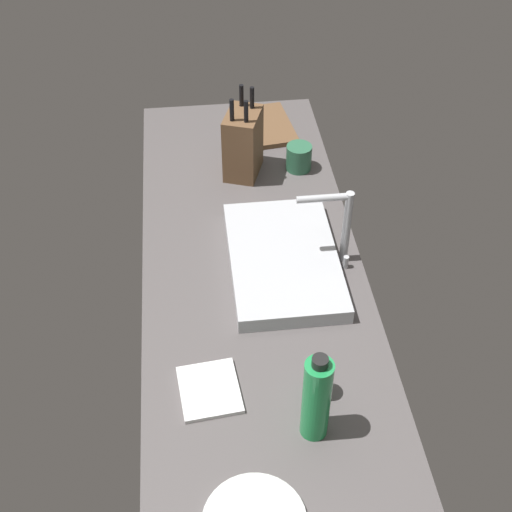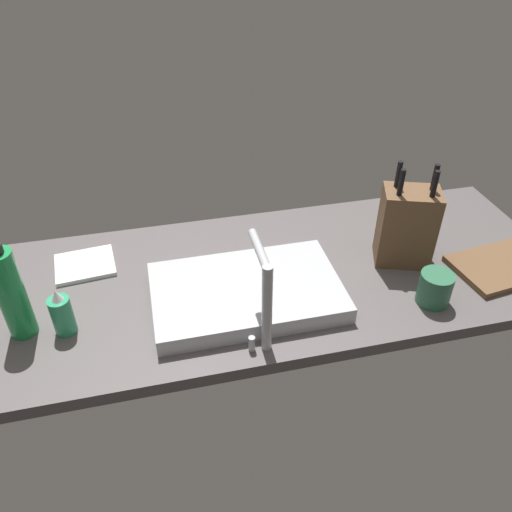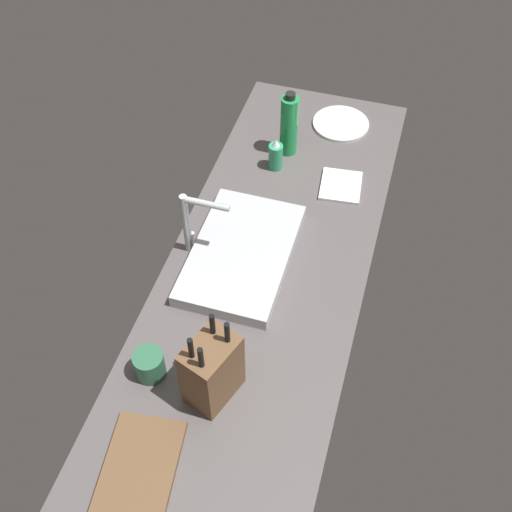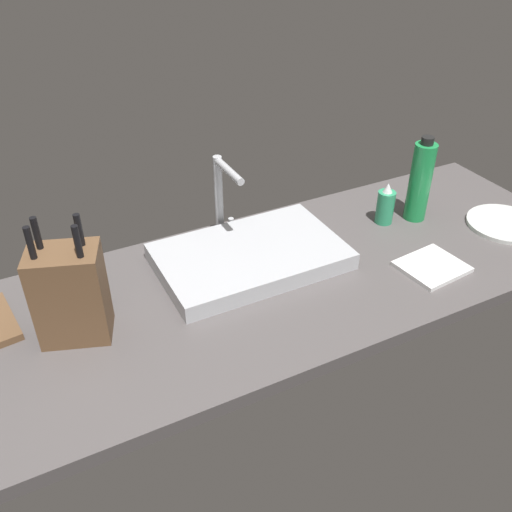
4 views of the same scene
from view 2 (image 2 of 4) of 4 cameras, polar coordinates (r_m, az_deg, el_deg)
name	(u,v)px [view 2 (image 2 of 4)]	position (r cm, az deg, el deg)	size (l,w,h in cm)	color
countertop_slab	(235,284)	(140.99, -2.34, -3.15)	(185.01, 63.13, 3.50)	#514C4C
sink_basin	(247,292)	(132.07, -1.07, -4.07)	(48.32, 30.33, 4.64)	#B7BABF
faucet	(264,295)	(112.68, 0.91, -4.34)	(5.50, 15.75, 23.99)	#B7BABF
knife_block	(407,226)	(146.41, 16.49, 3.23)	(17.51, 14.69, 29.47)	brown
cutting_board	(502,266)	(158.70, 25.83, -1.02)	(27.01, 18.13, 1.80)	brown
soap_bottle	(62,314)	(129.77, -20.87, -6.08)	(5.18, 5.18, 12.79)	#2D9966
water_bottle	(11,293)	(129.49, -25.72, -3.78)	(6.43, 6.43, 25.78)	#1E8E47
dish_towel	(85,265)	(151.63, -18.57, -0.95)	(16.07, 14.14, 1.20)	white
coffee_mug	(435,288)	(137.82, 19.37, -3.41)	(8.49, 8.49, 8.80)	#2D6647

